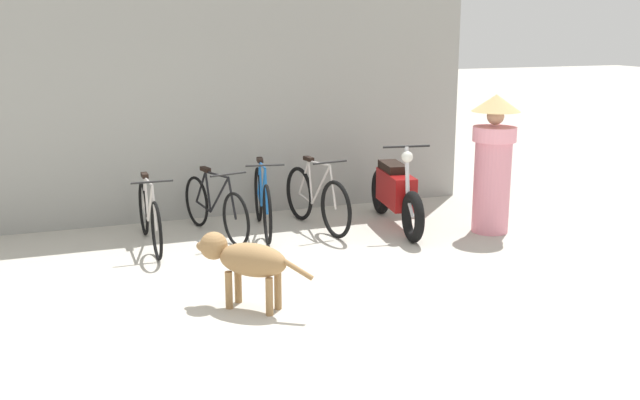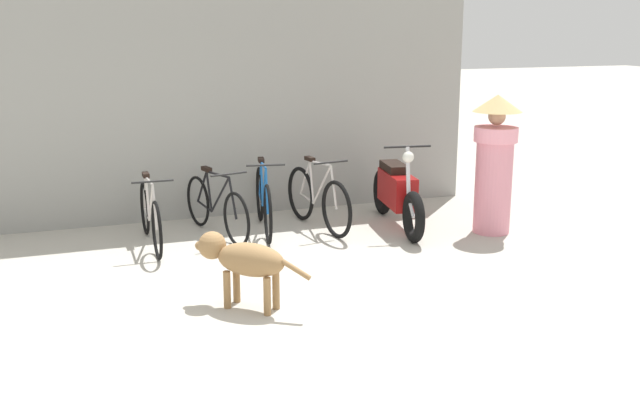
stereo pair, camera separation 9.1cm
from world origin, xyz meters
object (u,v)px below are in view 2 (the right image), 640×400
object	(u,v)px
person_in_robes	(495,159)
bicycle_1	(216,207)
bicycle_2	(264,202)
motorcycle	(397,193)
bicycle_0	(150,216)
stray_dog	(243,259)
bicycle_3	(318,199)

from	to	relation	value
person_in_robes	bicycle_1	bearing A→B (deg)	-38.95
bicycle_2	motorcycle	distance (m)	1.69
bicycle_0	bicycle_2	distance (m)	1.41
stray_dog	person_in_robes	xyz separation A→B (m)	(3.51, 1.42, 0.46)
bicycle_3	bicycle_1	bearing A→B (deg)	-103.36
bicycle_2	stray_dog	world-z (taller)	bicycle_2
bicycle_0	bicycle_3	world-z (taller)	bicycle_3
bicycle_3	motorcycle	xyz separation A→B (m)	(0.96, -0.28, 0.07)
bicycle_0	person_in_robes	size ratio (longest dim) A/B	1.01
bicycle_0	person_in_robes	distance (m)	4.18
bicycle_3	person_in_robes	world-z (taller)	person_in_robes
bicycle_3	motorcycle	size ratio (longest dim) A/B	0.84
bicycle_2	person_in_robes	bearing A→B (deg)	79.78
bicycle_0	stray_dog	bearing A→B (deg)	13.48
bicycle_3	person_in_robes	bearing A→B (deg)	57.38
bicycle_2	bicycle_3	bearing A→B (deg)	92.66
bicycle_1	stray_dog	world-z (taller)	bicycle_1
bicycle_2	motorcycle	size ratio (longest dim) A/B	0.88
bicycle_3	bicycle_2	bearing A→B (deg)	-105.67
bicycle_0	bicycle_1	xyz separation A→B (m)	(0.81, 0.17, -0.00)
bicycle_1	bicycle_3	distance (m)	1.28
bicycle_3	motorcycle	world-z (taller)	motorcycle
motorcycle	stray_dog	xyz separation A→B (m)	(-2.50, -2.02, 0.02)
bicycle_0	bicycle_1	distance (m)	0.83
bicycle_1	stray_dog	xyz separation A→B (m)	(-0.26, -2.42, 0.11)
bicycle_2	bicycle_3	size ratio (longest dim) A/B	1.05
bicycle_3	person_in_robes	size ratio (longest dim) A/B	0.97
bicycle_1	bicycle_2	xyz separation A→B (m)	(0.59, -0.02, 0.03)
bicycle_0	stray_dog	world-z (taller)	bicycle_0
motorcycle	stray_dog	distance (m)	3.22
bicycle_1	person_in_robes	bearing A→B (deg)	59.45
bicycle_2	motorcycle	bearing A→B (deg)	87.24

